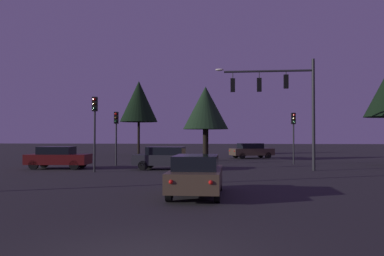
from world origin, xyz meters
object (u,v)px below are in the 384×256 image
at_px(car_crossing_right, 58,157).
at_px(tree_behind_sign, 206,108).
at_px(car_crossing_left, 167,158).
at_px(car_nearside_lane, 197,175).
at_px(tree_left_far, 139,102).
at_px(traffic_signal_mast_arm, 282,94).
at_px(traffic_light_corner_left, 116,127).
at_px(traffic_light_corner_right, 95,119).
at_px(traffic_light_median, 294,128).
at_px(car_far_lane, 251,150).

height_order(car_crossing_right, tree_behind_sign, tree_behind_sign).
bearing_deg(car_crossing_left, car_nearside_lane, -75.97).
height_order(tree_behind_sign, tree_left_far, tree_left_far).
distance_m(traffic_signal_mast_arm, tree_left_far, 22.99).
xyz_separation_m(traffic_light_corner_left, tree_left_far, (-1.75, 15.38, 3.38)).
height_order(car_nearside_lane, tree_behind_sign, tree_behind_sign).
bearing_deg(traffic_light_corner_right, car_nearside_lane, -51.94).
xyz_separation_m(traffic_signal_mast_arm, tree_behind_sign, (-5.49, 9.44, -0.19)).
bearing_deg(car_nearside_lane, traffic_light_corner_left, 116.77).
distance_m(traffic_light_median, car_nearside_lane, 18.24).
xyz_separation_m(traffic_light_corner_right, car_far_lane, (10.76, 15.99, -2.51)).
bearing_deg(traffic_light_median, car_crossing_right, -161.05).
bearing_deg(tree_behind_sign, car_nearside_lane, -88.09).
relative_size(car_nearside_lane, car_crossing_right, 1.02).
relative_size(traffic_light_corner_left, car_far_lane, 0.89).
bearing_deg(traffic_light_corner_right, car_far_lane, 56.07).
distance_m(traffic_signal_mast_arm, traffic_light_corner_right, 12.16).
height_order(car_nearside_lane, tree_left_far, tree_left_far).
bearing_deg(traffic_light_median, traffic_light_corner_left, -168.86).
relative_size(traffic_signal_mast_arm, car_crossing_right, 1.69).
distance_m(traffic_light_median, car_far_lane, 8.80).
height_order(traffic_light_corner_left, car_crossing_right, traffic_light_corner_left).
relative_size(traffic_light_corner_left, tree_left_far, 0.47).
xyz_separation_m(traffic_signal_mast_arm, tree_left_far, (-13.73, 18.40, 1.30)).
xyz_separation_m(traffic_signal_mast_arm, car_nearside_lane, (-4.81, -11.18, -4.19)).
bearing_deg(car_nearside_lane, traffic_light_corner_right, 128.06).
xyz_separation_m(car_nearside_lane, tree_behind_sign, (-0.69, 20.62, 4.00)).
relative_size(traffic_signal_mast_arm, tree_behind_sign, 1.07).
xyz_separation_m(traffic_light_median, tree_left_far, (-15.45, 12.68, 3.36)).
bearing_deg(car_crossing_right, car_nearside_lane, -47.10).
distance_m(car_crossing_left, car_far_lane, 15.34).
xyz_separation_m(car_nearside_lane, car_crossing_left, (-2.77, 11.07, 0.00)).
xyz_separation_m(car_crossing_right, tree_behind_sign, (9.64, 9.51, 4.00)).
xyz_separation_m(traffic_signal_mast_arm, traffic_light_median, (1.72, 5.72, -2.07)).
bearing_deg(traffic_signal_mast_arm, traffic_light_corner_left, 165.84).
height_order(car_nearside_lane, car_far_lane, same).
relative_size(traffic_light_corner_right, tree_behind_sign, 0.69).
bearing_deg(car_crossing_right, traffic_light_median, 18.95).
bearing_deg(car_crossing_right, traffic_light_corner_right, -32.93).
relative_size(traffic_signal_mast_arm, traffic_light_median, 1.77).
height_order(traffic_light_corner_right, tree_left_far, tree_left_far).
distance_m(car_crossing_left, tree_left_far, 20.26).
height_order(traffic_light_median, car_crossing_left, traffic_light_median).
height_order(traffic_light_median, car_nearside_lane, traffic_light_median).
bearing_deg(traffic_light_corner_left, car_far_lane, 44.66).
xyz_separation_m(traffic_light_median, car_nearside_lane, (-6.53, -16.90, -2.12)).
bearing_deg(car_crossing_right, tree_left_far, 85.65).
distance_m(traffic_signal_mast_arm, car_crossing_right, 15.70).
height_order(traffic_signal_mast_arm, traffic_light_median, traffic_signal_mast_arm).
xyz_separation_m(car_nearside_lane, car_far_lane, (3.73, 24.97, 0.00)).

